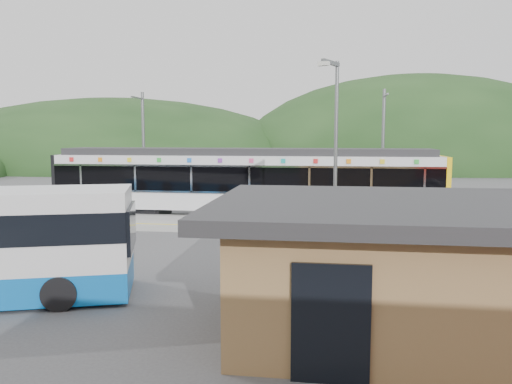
# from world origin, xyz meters

# --- Properties ---
(ground) EXTENTS (120.00, 120.00, 0.00)m
(ground) POSITION_xyz_m (0.00, 0.00, 0.00)
(ground) COLOR #4C4C4F
(ground) RESTS_ON ground
(hills) EXTENTS (146.00, 149.00, 26.00)m
(hills) POSITION_xyz_m (6.19, 5.29, 0.00)
(hills) COLOR #1E3D19
(hills) RESTS_ON ground
(platform) EXTENTS (26.00, 3.20, 0.30)m
(platform) POSITION_xyz_m (0.00, 3.30, 0.15)
(platform) COLOR #9E9E99
(platform) RESTS_ON ground
(yellow_line) EXTENTS (26.00, 0.10, 0.01)m
(yellow_line) POSITION_xyz_m (0.00, 2.00, 0.30)
(yellow_line) COLOR yellow
(yellow_line) RESTS_ON platform
(train) EXTENTS (20.44, 3.01, 3.74)m
(train) POSITION_xyz_m (-0.43, 6.00, 2.06)
(train) COLOR black
(train) RESTS_ON ground
(catenary_mast_west) EXTENTS (0.18, 1.80, 7.00)m
(catenary_mast_west) POSITION_xyz_m (-7.00, 8.56, 3.65)
(catenary_mast_west) COLOR slate
(catenary_mast_west) RESTS_ON ground
(catenary_mast_east) EXTENTS (0.18, 1.80, 7.00)m
(catenary_mast_east) POSITION_xyz_m (7.00, 8.56, 3.65)
(catenary_mast_east) COLOR slate
(catenary_mast_east) RESTS_ON ground
(station_shelter) EXTENTS (9.20, 6.20, 3.00)m
(station_shelter) POSITION_xyz_m (6.00, -9.01, 1.55)
(station_shelter) COLOR olive
(station_shelter) RESTS_ON ground
(lamp_post) EXTENTS (0.59, 1.24, 6.80)m
(lamp_post) POSITION_xyz_m (4.18, -3.75, 4.04)
(lamp_post) COLOR slate
(lamp_post) RESTS_ON ground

